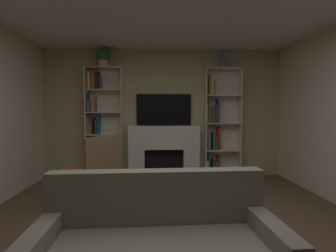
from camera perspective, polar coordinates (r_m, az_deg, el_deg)
name	(u,v)px	position (r m, az deg, el deg)	size (l,w,h in m)	color
ground_plane	(174,247)	(2.90, 1.25, -24.29)	(6.98, 6.98, 0.00)	brown
wall_back_accent	(164,113)	(5.51, -0.91, 2.72)	(4.92, 0.06, 2.59)	tan
fireplace	(164,150)	(5.42, -0.85, -5.14)	(1.51, 0.53, 1.04)	white
tv	(164,110)	(5.45, -0.89, 3.45)	(1.10, 0.06, 0.63)	black
bookshelf_left	(100,125)	(5.49, -14.15, 0.30)	(0.72, 0.26, 2.19)	beige
bookshelf_right	(218,127)	(5.53, 10.46, -0.22)	(0.72, 0.28, 2.19)	beige
potted_plant	(103,57)	(5.52, -13.55, 14.11)	(0.27, 0.27, 0.37)	beige
vase_with_flowers	(223,62)	(5.58, 11.64, 13.15)	(0.14, 0.14, 0.37)	#53739F
armchair	(94,169)	(3.98, -15.46, -8.71)	(0.90, 0.93, 1.00)	brown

